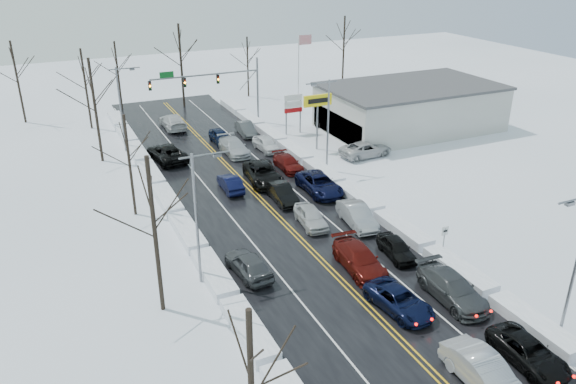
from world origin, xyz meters
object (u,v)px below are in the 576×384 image
tires_plus_sign (318,104)px  oncoming_car_0 (231,190)px  flagpole (300,67)px  traffic_signal_mast (218,82)px  dealership_building (410,107)px

tires_plus_sign → oncoming_car_0: size_ratio=1.42×
flagpole → traffic_signal_mast: bearing=-170.3°
traffic_signal_mast → oncoming_car_0: bearing=-105.5°
tires_plus_sign → dealership_building: bearing=8.5°
flagpole → dealership_building: flagpole is taller
dealership_building → oncoming_car_0: bearing=-161.4°
traffic_signal_mast → oncoming_car_0: traffic_signal_mast is taller
traffic_signal_mast → oncoming_car_0: size_ratio=3.13×
traffic_signal_mast → dealership_building: (20.53, -9.99, -2.82)m
traffic_signal_mast → oncoming_car_0: 20.09m
flagpole → dealership_building: (8.80, -12.00, -3.27)m
tires_plus_sign → flagpole: 14.79m
dealership_building → oncoming_car_0: 27.24m
tires_plus_sign → flagpole: size_ratio=0.60×
flagpole → dealership_building: bearing=-53.7°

